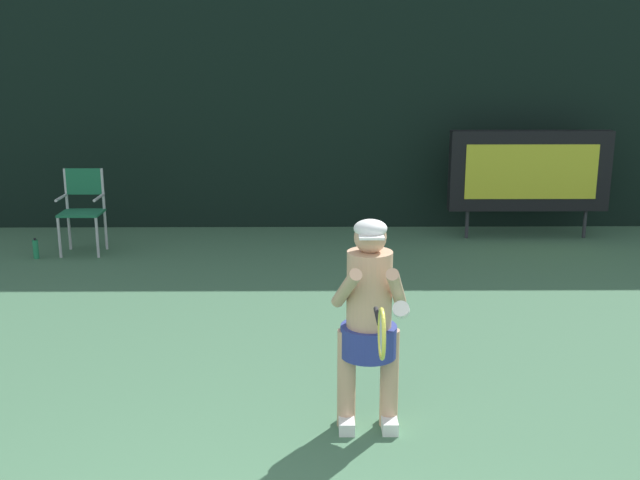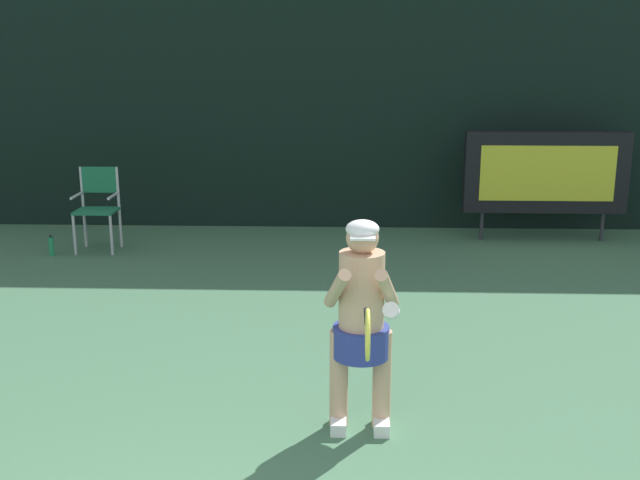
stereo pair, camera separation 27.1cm
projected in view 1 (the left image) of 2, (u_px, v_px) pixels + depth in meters
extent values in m
cube|color=black|center=(283.00, 104.00, 10.87)|extent=(18.00, 0.12, 3.60)
cube|color=black|center=(529.00, 171.00, 10.40)|extent=(2.20, 0.20, 1.10)
cube|color=gold|center=(532.00, 172.00, 10.30)|extent=(1.80, 0.01, 0.75)
cylinder|color=#2D2D33|center=(467.00, 224.00, 10.58)|extent=(0.05, 0.05, 0.40)
cylinder|color=#2D2D33|center=(585.00, 224.00, 10.59)|extent=(0.05, 0.05, 0.40)
cylinder|color=#B7B7BC|center=(59.00, 238.00, 9.57)|extent=(0.04, 0.04, 0.52)
cylinder|color=#B7B7BC|center=(97.00, 238.00, 9.58)|extent=(0.04, 0.04, 0.52)
cylinder|color=#B7B7BC|center=(69.00, 230.00, 9.97)|extent=(0.04, 0.04, 0.52)
cylinder|color=#B7B7BC|center=(106.00, 230.00, 9.97)|extent=(0.04, 0.04, 0.52)
cube|color=#1D6845|center=(81.00, 213.00, 9.70)|extent=(0.52, 0.44, 0.03)
cylinder|color=#B7B7BC|center=(66.00, 190.00, 9.83)|extent=(0.04, 0.04, 0.56)
cylinder|color=#B7B7BC|center=(103.00, 190.00, 9.83)|extent=(0.04, 0.04, 0.56)
cube|color=#1D6845|center=(84.00, 181.00, 9.81)|extent=(0.48, 0.02, 0.34)
cylinder|color=#B7B7BC|center=(61.00, 197.00, 9.65)|extent=(0.04, 0.44, 0.04)
cylinder|color=#B7B7BC|center=(99.00, 197.00, 9.65)|extent=(0.04, 0.44, 0.04)
cylinder|color=#248655|center=(36.00, 249.00, 9.57)|extent=(0.07, 0.07, 0.24)
cylinder|color=black|center=(35.00, 239.00, 9.53)|extent=(0.03, 0.03, 0.03)
cube|color=white|center=(346.00, 422.00, 5.33)|extent=(0.11, 0.26, 0.09)
cube|color=white|center=(389.00, 422.00, 5.33)|extent=(0.11, 0.26, 0.09)
cylinder|color=tan|center=(346.00, 378.00, 5.30)|extent=(0.13, 0.13, 0.72)
cylinder|color=tan|center=(389.00, 378.00, 5.30)|extent=(0.13, 0.13, 0.72)
cylinder|color=navy|center=(369.00, 341.00, 5.23)|extent=(0.39, 0.39, 0.22)
cylinder|color=tan|center=(369.00, 291.00, 5.14)|extent=(0.31, 0.31, 0.56)
sphere|color=tan|center=(370.00, 237.00, 5.05)|extent=(0.22, 0.22, 0.22)
ellipsoid|color=white|center=(370.00, 228.00, 5.03)|extent=(0.22, 0.22, 0.12)
cube|color=white|center=(371.00, 237.00, 4.94)|extent=(0.17, 0.12, 0.02)
cylinder|color=tan|center=(346.00, 289.00, 4.96)|extent=(0.20, 0.47, 0.38)
cylinder|color=tan|center=(397.00, 288.00, 4.96)|extent=(0.20, 0.47, 0.38)
cylinder|color=white|center=(401.00, 310.00, 4.87)|extent=(0.13, 0.13, 0.12)
cylinder|color=black|center=(377.00, 316.00, 4.77)|extent=(0.03, 0.28, 0.03)
torus|color=#DBD547|center=(382.00, 334.00, 4.48)|extent=(0.02, 0.31, 0.31)
ellipsoid|color=silver|center=(382.00, 334.00, 4.48)|extent=(0.01, 0.26, 0.26)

